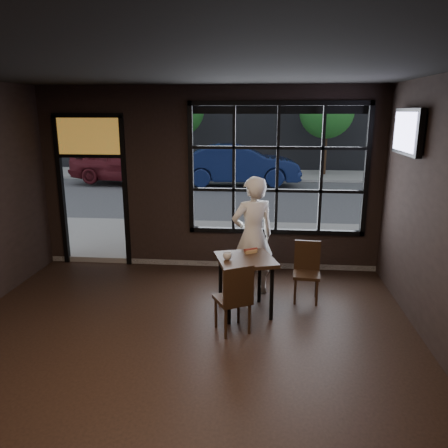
# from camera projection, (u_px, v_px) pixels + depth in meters

# --- Properties ---
(floor) EXTENTS (6.00, 7.00, 0.02)m
(floor) POSITION_uv_depth(u_px,v_px,m) (168.00, 379.00, 4.68)
(floor) COLOR black
(floor) RESTS_ON ground
(ceiling) EXTENTS (6.00, 7.00, 0.02)m
(ceiling) POSITION_uv_depth(u_px,v_px,m) (156.00, 61.00, 3.86)
(ceiling) COLOR black
(ceiling) RESTS_ON ground
(window_frame) EXTENTS (3.06, 0.12, 2.28)m
(window_frame) POSITION_uv_depth(u_px,v_px,m) (277.00, 169.00, 7.48)
(window_frame) COLOR black
(window_frame) RESTS_ON ground
(stained_transom) EXTENTS (1.20, 0.06, 0.70)m
(stained_transom) POSITION_uv_depth(u_px,v_px,m) (89.00, 136.00, 7.64)
(stained_transom) COLOR orange
(stained_transom) RESTS_ON ground
(street_asphalt) EXTENTS (60.00, 41.00, 0.04)m
(street_asphalt) POSITION_uv_depth(u_px,v_px,m) (249.00, 156.00, 27.80)
(street_asphalt) COLOR #545456
(street_asphalt) RESTS_ON ground
(building_across) EXTENTS (28.00, 12.00, 15.00)m
(building_across) POSITION_uv_depth(u_px,v_px,m) (251.00, 25.00, 24.94)
(building_across) COLOR #5B5956
(building_across) RESTS_ON ground
(cafe_table) EXTENTS (0.95, 0.95, 0.82)m
(cafe_table) POSITION_uv_depth(u_px,v_px,m) (245.00, 285.00, 6.11)
(cafe_table) COLOR black
(cafe_table) RESTS_ON floor
(chair_near) EXTENTS (0.55, 0.55, 0.94)m
(chair_near) POSITION_uv_depth(u_px,v_px,m) (232.00, 297.00, 5.58)
(chair_near) COLOR black
(chair_near) RESTS_ON floor
(chair_window) EXTENTS (0.42, 0.42, 0.89)m
(chair_window) POSITION_uv_depth(u_px,v_px,m) (307.00, 273.00, 6.48)
(chair_window) COLOR black
(chair_window) RESTS_ON floor
(man) EXTENTS (0.80, 0.68, 1.85)m
(man) POSITION_uv_depth(u_px,v_px,m) (253.00, 236.00, 6.64)
(man) COLOR white
(man) RESTS_ON floor
(hotdog) EXTENTS (0.21, 0.17, 0.06)m
(hotdog) POSITION_uv_depth(u_px,v_px,m) (251.00, 251.00, 6.20)
(hotdog) COLOR tan
(hotdog) RESTS_ON cafe_table
(cup) EXTENTS (0.16, 0.16, 0.10)m
(cup) POSITION_uv_depth(u_px,v_px,m) (227.00, 256.00, 5.93)
(cup) COLOR silver
(cup) RESTS_ON cafe_table
(tv) EXTENTS (0.12, 1.07, 0.63)m
(tv) POSITION_uv_depth(u_px,v_px,m) (408.00, 132.00, 5.98)
(tv) COLOR black
(tv) RESTS_ON wall_right
(navy_car) EXTENTS (4.62, 2.00, 1.48)m
(navy_car) POSITION_uv_depth(u_px,v_px,m) (238.00, 165.00, 16.14)
(navy_car) COLOR #101C47
(navy_car) RESTS_ON street_asphalt
(maroon_car) EXTENTS (4.45, 2.25, 1.45)m
(maroon_car) POSITION_uv_depth(u_px,v_px,m) (126.00, 163.00, 16.68)
(maroon_car) COLOR #58151B
(maroon_car) RESTS_ON street_asphalt
(tree_left) EXTENTS (2.36, 2.36, 4.03)m
(tree_left) POSITION_uv_depth(u_px,v_px,m) (176.00, 109.00, 18.23)
(tree_left) COLOR #332114
(tree_left) RESTS_ON street_asphalt
(tree_right) EXTENTS (2.29, 2.29, 3.90)m
(tree_right) POSITION_uv_depth(u_px,v_px,m) (327.00, 111.00, 18.28)
(tree_right) COLOR #332114
(tree_right) RESTS_ON street_asphalt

